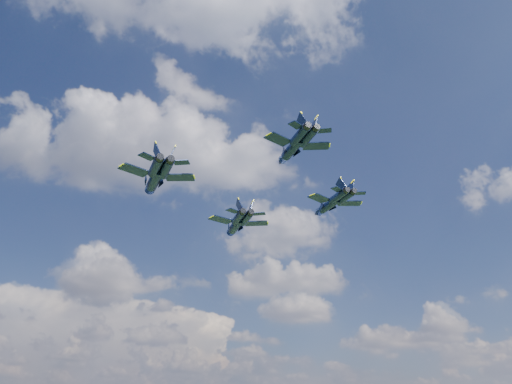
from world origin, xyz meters
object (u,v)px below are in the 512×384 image
(jet_lead, at_px, (236,225))
(jet_left, at_px, (155,180))
(jet_slot, at_px, (292,149))
(jet_right, at_px, (329,205))

(jet_lead, distance_m, jet_left, 24.72)
(jet_left, relative_size, jet_slot, 1.24)
(jet_lead, relative_size, jet_right, 1.14)
(jet_left, distance_m, jet_slot, 27.70)
(jet_lead, bearing_deg, jet_slot, -88.70)
(jet_right, height_order, jet_slot, jet_slot)
(jet_lead, bearing_deg, jet_left, -142.69)
(jet_lead, xyz_separation_m, jet_right, (18.16, -12.89, 0.31))
(jet_left, bearing_deg, jet_slot, -47.31)
(jet_lead, xyz_separation_m, jet_slot, (7.58, -32.85, 1.72))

